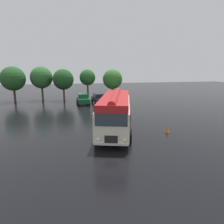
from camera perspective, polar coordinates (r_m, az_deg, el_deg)
ground_plane at (r=18.52m, az=0.46°, el=-5.32°), size 120.00×120.00×0.00m
vintage_bus at (r=18.19m, az=1.00°, el=0.53°), size 5.26×10.37×3.49m
car_near_left at (r=32.46m, az=-8.26°, el=3.77°), size 2.04×4.24×1.66m
car_mid_left at (r=32.34m, az=-3.72°, el=3.84°), size 2.24×4.33×1.66m
car_mid_right at (r=32.42m, az=1.76°, el=3.88°), size 2.04×4.24×1.66m
tree_far_left at (r=38.23m, az=-26.33°, el=8.65°), size 4.12×4.12×5.98m
tree_left_of_centre at (r=37.98m, az=-19.38°, el=9.27°), size 3.87×3.87×5.97m
tree_centre at (r=36.54m, az=-13.86°, el=9.06°), size 3.61×3.61×5.53m
tree_right_of_centre at (r=37.07m, az=-6.97°, el=9.83°), size 2.87×2.87×5.45m
tree_far_right at (r=37.74m, az=0.04°, el=9.30°), size 3.64×3.64×5.46m
traffic_cone at (r=18.59m, az=15.49°, el=-4.83°), size 0.36×0.36×0.55m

